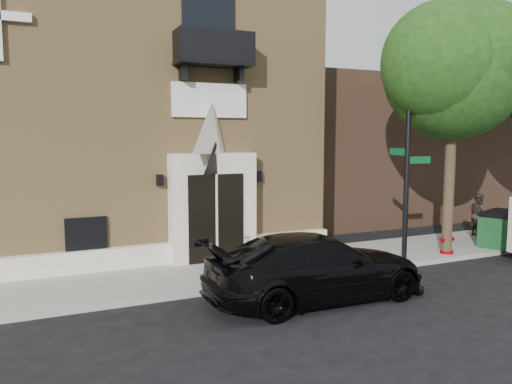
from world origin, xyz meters
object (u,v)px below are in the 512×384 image
Objects in this scene: street_sign at (407,163)px; pedestrian_far at (479,214)px; fire_hydrant at (447,240)px; dumpster at (501,228)px; black_sedan at (316,267)px; pedestrian_near at (447,220)px.

street_sign is 5.58m from pedestrian_far.
street_sign is 3.61× the size of pedestrian_far.
fire_hydrant is 0.44× the size of dumpster.
dumpster is (4.26, 0.12, -2.32)m from street_sign.
street_sign is at bearing 159.75° from dumpster.
pedestrian_far is at bearing -69.74° from black_sedan.
black_sedan is 7.92m from pedestrian_near.
street_sign is at bearing 7.36° from pedestrian_near.
fire_hydrant is at bearing 2.89° from street_sign.
pedestrian_near is (7.27, 3.15, 0.13)m from black_sedan.
street_sign is at bearing 129.25° from pedestrian_far.
pedestrian_far reaches higher than dumpster.
dumpster is (2.56, 0.13, 0.15)m from fire_hydrant.
pedestrian_far is (4.90, 1.64, -2.11)m from street_sign.
fire_hydrant is at bearing 138.05° from pedestrian_far.
black_sedan is 3.39× the size of pedestrian_far.
pedestrian_far reaches higher than pedestrian_near.
pedestrian_far is (1.81, 0.26, 0.03)m from pedestrian_near.
black_sedan is 8.64m from dumpster.
fire_hydrant is 0.57× the size of pedestrian_near.
street_sign reaches higher than dumpster.
street_sign is 4.01m from pedestrian_near.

